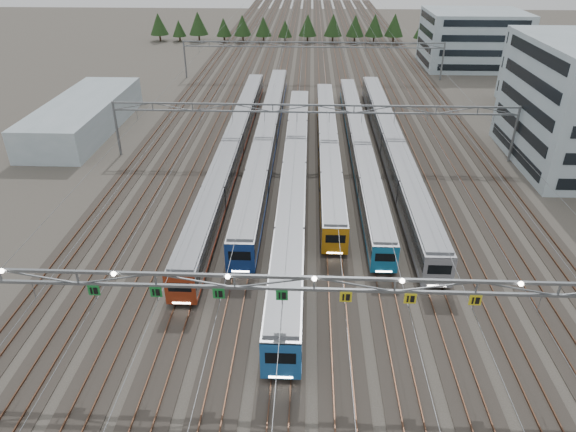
{
  "coord_description": "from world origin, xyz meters",
  "views": [
    {
      "loc": [
        -0.63,
        -28.93,
        28.87
      ],
      "look_at": [
        -2.51,
        16.35,
        3.5
      ],
      "focal_mm": 32.0,
      "sensor_mm": 36.0,
      "label": 1
    }
  ],
  "objects_px": {
    "train_a": "(234,145)",
    "gantry_far": "(313,49)",
    "train_e": "(359,143)",
    "west_shed": "(84,115)",
    "gantry_near": "(313,287)",
    "train_b": "(267,134)",
    "train_d": "(328,144)",
    "gantry_mid": "(313,115)",
    "depot_bldg_north": "(472,39)",
    "train_f": "(391,144)",
    "train_c": "(294,175)",
    "depot_bldg_mid": "(555,72)"
  },
  "relations": [
    {
      "from": "train_e",
      "to": "gantry_near",
      "type": "relative_size",
      "value": 1.07
    },
    {
      "from": "train_b",
      "to": "gantry_near",
      "type": "xyz_separation_m",
      "value": [
        6.7,
        -43.81,
        4.99
      ]
    },
    {
      "from": "train_d",
      "to": "gantry_far",
      "type": "bearing_deg",
      "value": 92.89
    },
    {
      "from": "gantry_near",
      "to": "depot_bldg_north",
      "type": "height_order",
      "value": "depot_bldg_north"
    },
    {
      "from": "train_a",
      "to": "train_d",
      "type": "distance_m",
      "value": 13.53
    },
    {
      "from": "train_e",
      "to": "gantry_mid",
      "type": "xyz_separation_m",
      "value": [
        -6.75,
        -1.13,
        4.46
      ]
    },
    {
      "from": "train_d",
      "to": "train_e",
      "type": "relative_size",
      "value": 0.88
    },
    {
      "from": "train_c",
      "to": "depot_bldg_north",
      "type": "relative_size",
      "value": 2.89
    },
    {
      "from": "train_c",
      "to": "gantry_far",
      "type": "xyz_separation_m",
      "value": [
        2.25,
        55.86,
        4.19
      ]
    },
    {
      "from": "train_a",
      "to": "train_f",
      "type": "distance_m",
      "value": 22.51
    },
    {
      "from": "train_e",
      "to": "west_shed",
      "type": "relative_size",
      "value": 2.01
    },
    {
      "from": "train_f",
      "to": "depot_bldg_north",
      "type": "relative_size",
      "value": 2.87
    },
    {
      "from": "gantry_near",
      "to": "depot_bldg_north",
      "type": "bearing_deg",
      "value": 69.14
    },
    {
      "from": "depot_bldg_north",
      "to": "train_d",
      "type": "bearing_deg",
      "value": -121.3
    },
    {
      "from": "train_f",
      "to": "gantry_far",
      "type": "relative_size",
      "value": 1.12
    },
    {
      "from": "train_e",
      "to": "gantry_near",
      "type": "height_order",
      "value": "gantry_near"
    },
    {
      "from": "train_c",
      "to": "west_shed",
      "type": "xyz_separation_m",
      "value": [
        -34.92,
        21.25,
        0.24
      ]
    },
    {
      "from": "train_e",
      "to": "depot_bldg_mid",
      "type": "distance_m",
      "value": 43.7
    },
    {
      "from": "gantry_mid",
      "to": "gantry_near",
      "type": "bearing_deg",
      "value": -90.07
    },
    {
      "from": "train_a",
      "to": "gantry_near",
      "type": "bearing_deg",
      "value": -74.23
    },
    {
      "from": "gantry_far",
      "to": "train_b",
      "type": "bearing_deg",
      "value": -99.28
    },
    {
      "from": "train_c",
      "to": "west_shed",
      "type": "distance_m",
      "value": 40.88
    },
    {
      "from": "train_d",
      "to": "gantry_mid",
      "type": "relative_size",
      "value": 0.94
    },
    {
      "from": "gantry_far",
      "to": "depot_bldg_north",
      "type": "bearing_deg",
      "value": 19.86
    },
    {
      "from": "train_c",
      "to": "gantry_far",
      "type": "relative_size",
      "value": 1.13
    },
    {
      "from": "gantry_mid",
      "to": "train_e",
      "type": "bearing_deg",
      "value": 9.5
    },
    {
      "from": "train_d",
      "to": "west_shed",
      "type": "height_order",
      "value": "west_shed"
    },
    {
      "from": "train_f",
      "to": "gantry_far",
      "type": "height_order",
      "value": "gantry_far"
    },
    {
      "from": "train_c",
      "to": "train_f",
      "type": "bearing_deg",
      "value": 39.67
    },
    {
      "from": "train_b",
      "to": "train_f",
      "type": "relative_size",
      "value": 1.06
    },
    {
      "from": "train_b",
      "to": "depot_bldg_mid",
      "type": "bearing_deg",
      "value": 23.19
    },
    {
      "from": "train_a",
      "to": "gantry_far",
      "type": "distance_m",
      "value": 47.02
    },
    {
      "from": "train_c",
      "to": "depot_bldg_north",
      "type": "height_order",
      "value": "depot_bldg_north"
    },
    {
      "from": "gantry_far",
      "to": "depot_bldg_north",
      "type": "xyz_separation_m",
      "value": [
        37.56,
        13.57,
        -0.12
      ]
    },
    {
      "from": "train_a",
      "to": "gantry_near",
      "type": "relative_size",
      "value": 1.21
    },
    {
      "from": "train_d",
      "to": "gantry_mid",
      "type": "height_order",
      "value": "gantry_mid"
    },
    {
      "from": "depot_bldg_mid",
      "to": "depot_bldg_north",
      "type": "height_order",
      "value": "depot_bldg_mid"
    },
    {
      "from": "train_c",
      "to": "depot_bldg_mid",
      "type": "height_order",
      "value": "depot_bldg_mid"
    },
    {
      "from": "train_e",
      "to": "west_shed",
      "type": "height_order",
      "value": "west_shed"
    },
    {
      "from": "gantry_mid",
      "to": "train_b",
      "type": "bearing_deg",
      "value": 151.31
    },
    {
      "from": "train_a",
      "to": "gantry_far",
      "type": "relative_size",
      "value": 1.21
    },
    {
      "from": "depot_bldg_mid",
      "to": "train_e",
      "type": "bearing_deg",
      "value": -146.64
    },
    {
      "from": "depot_bldg_north",
      "to": "train_e",
      "type": "bearing_deg",
      "value": -118.21
    },
    {
      "from": "gantry_near",
      "to": "gantry_far",
      "type": "relative_size",
      "value": 1.0
    },
    {
      "from": "train_b",
      "to": "gantry_far",
      "type": "distance_m",
      "value": 42.07
    },
    {
      "from": "train_b",
      "to": "train_c",
      "type": "relative_size",
      "value": 1.05
    },
    {
      "from": "west_shed",
      "to": "train_f",
      "type": "bearing_deg",
      "value": -11.74
    },
    {
      "from": "depot_bldg_mid",
      "to": "train_b",
      "type": "bearing_deg",
      "value": -156.81
    },
    {
      "from": "gantry_far",
      "to": "west_shed",
      "type": "relative_size",
      "value": 1.88
    },
    {
      "from": "train_c",
      "to": "depot_bldg_mid",
      "type": "distance_m",
      "value": 57.95
    }
  ]
}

